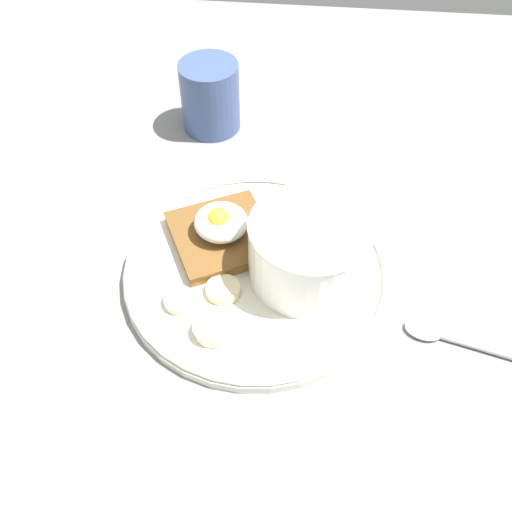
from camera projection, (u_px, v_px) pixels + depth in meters
ground_plane at (256, 280)px, 61.08cm from camera, size 120.00×120.00×2.00cm
plate at (256, 270)px, 59.71cm from camera, size 27.68×27.68×1.60cm
oatmeal_bowl at (308, 252)px, 56.37cm from camera, size 12.14×12.14×7.28cm
toast_slice at (222, 236)px, 61.45cm from camera, size 13.69×13.69×1.42cm
poached_egg at (221, 222)px, 59.70cm from camera, size 5.73×5.49×3.67cm
banana_slice_front at (223, 289)px, 57.20cm from camera, size 4.98×4.98×0.98cm
banana_slice_left at (212, 328)px, 53.84cm from camera, size 4.11×3.97×1.81cm
banana_slice_back at (179, 300)px, 56.26cm from camera, size 3.67×3.73×1.19cm
coffee_mug at (210, 96)px, 73.30cm from camera, size 7.57×7.57×9.09cm
spoon at (451, 338)px, 54.77cm from camera, size 12.03×4.56×0.80cm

